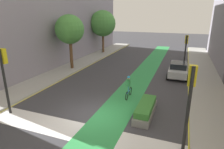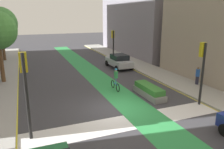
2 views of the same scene
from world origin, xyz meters
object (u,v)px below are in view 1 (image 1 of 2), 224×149
car_silver_right_far (178,69)px  street_tree_near (70,30)px  traffic_signal_far_right (186,46)px  street_tree_far (103,24)px  cyclist_in_lane (129,86)px  traffic_signal_near_left (4,69)px  traffic_signal_near_right (190,93)px  median_planter (146,110)px

car_silver_right_far → street_tree_near: size_ratio=0.68×
traffic_signal_far_right → street_tree_far: bearing=155.2°
traffic_signal_far_right → cyclist_in_lane: (-3.90, -10.14, -1.87)m
cyclist_in_lane → traffic_signal_near_left: bearing=-143.3°
street_tree_far → traffic_signal_near_left: bearing=-83.7°
traffic_signal_near_right → traffic_signal_far_right: (-0.30, 14.91, -0.14)m
median_planter → car_silver_right_far: bearing=80.3°
traffic_signal_far_right → street_tree_far: (-13.01, 6.00, 2.01)m
traffic_signal_near_left → car_silver_right_far: bearing=50.0°
traffic_signal_near_left → cyclist_in_lane: size_ratio=2.33×
car_silver_right_far → street_tree_far: bearing=144.0°
car_silver_right_far → median_planter: (-1.58, -9.27, -0.40)m
car_silver_right_far → street_tree_near: bearing=-172.8°
traffic_signal_near_right → cyclist_in_lane: traffic_signal_near_right is taller
traffic_signal_near_left → street_tree_near: size_ratio=0.70×
traffic_signal_near_right → traffic_signal_near_left: traffic_signal_near_left is taller
traffic_signal_near_right → median_planter: size_ratio=1.29×
median_planter → street_tree_far: bearing=120.7°
traffic_signal_near_left → street_tree_far: bearing=96.3°
traffic_signal_near_left → street_tree_far: street_tree_far is taller
street_tree_far → cyclist_in_lane: bearing=-60.6°
traffic_signal_far_right → cyclist_in_lane: 11.02m
traffic_signal_near_left → traffic_signal_near_right: bearing=1.4°
street_tree_near → street_tree_far: (-0.49, 10.61, 0.19)m
traffic_signal_near_left → car_silver_right_far: (10.14, 12.09, -2.23)m
traffic_signal_near_right → median_planter: (-2.40, 2.55, -2.57)m
traffic_signal_far_right → street_tree_far: street_tree_far is taller
traffic_signal_near_right → street_tree_near: 16.53m
traffic_signal_far_right → street_tree_near: street_tree_near is taller
traffic_signal_near_left → median_planter: bearing=18.2°
street_tree_near → street_tree_far: street_tree_far is taller
traffic_signal_far_right → median_planter: (-2.10, -12.36, -2.44)m
traffic_signal_near_right → car_silver_right_far: 12.05m
traffic_signal_near_right → median_planter: bearing=133.2°
traffic_signal_far_right → car_silver_right_far: traffic_signal_far_right is taller
street_tree_near → car_silver_right_far: bearing=7.2°
traffic_signal_far_right → car_silver_right_far: size_ratio=0.96×
street_tree_near → median_planter: bearing=-36.6°
cyclist_in_lane → street_tree_far: bearing=119.4°
median_planter → traffic_signal_near_right: bearing=-46.8°
cyclist_in_lane → traffic_signal_far_right: bearing=69.0°
car_silver_right_far → cyclist_in_lane: size_ratio=2.27×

